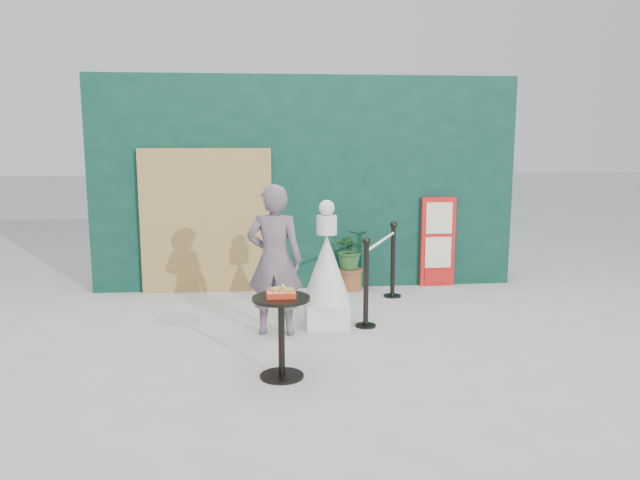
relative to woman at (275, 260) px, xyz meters
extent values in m
plane|color=#ADAAA5|center=(0.52, -0.94, -0.83)|extent=(60.00, 60.00, 0.00)
cube|color=#092C24|center=(0.52, 2.21, 0.67)|extent=(6.00, 0.30, 3.00)
cube|color=tan|center=(-0.88, 2.00, 0.17)|extent=(1.80, 0.08, 2.00)
imported|color=slate|center=(0.00, 0.00, 0.00)|extent=(0.66, 0.49, 1.66)
cube|color=red|center=(2.42, 2.02, -0.18)|extent=(0.50, 0.06, 1.30)
cube|color=beige|center=(2.42, 1.99, 0.17)|extent=(0.38, 0.02, 0.45)
cube|color=beige|center=(2.42, 1.99, -0.33)|extent=(0.38, 0.02, 0.45)
cube|color=red|center=(2.42, 1.99, -0.68)|extent=(0.38, 0.02, 0.18)
cube|color=beige|center=(0.60, 0.24, -0.70)|extent=(0.49, 0.49, 0.27)
cone|color=silver|center=(0.60, 0.24, -0.16)|extent=(0.57, 0.57, 0.80)
cylinder|color=silver|center=(0.60, 0.24, 0.34)|extent=(0.23, 0.23, 0.21)
sphere|color=white|center=(0.60, 0.24, 0.54)|extent=(0.18, 0.18, 0.18)
cylinder|color=black|center=(0.02, -1.27, -0.82)|extent=(0.40, 0.40, 0.02)
cylinder|color=black|center=(0.02, -1.27, -0.47)|extent=(0.06, 0.06, 0.72)
cylinder|color=black|center=(0.02, -1.27, -0.10)|extent=(0.52, 0.52, 0.03)
cube|color=red|center=(0.02, -1.27, -0.06)|extent=(0.26, 0.19, 0.05)
cube|color=red|center=(0.02, -1.27, -0.03)|extent=(0.24, 0.17, 0.00)
cube|color=#E39653|center=(-0.02, -1.26, -0.01)|extent=(0.15, 0.14, 0.02)
cube|color=gold|center=(0.07, -1.29, -0.01)|extent=(0.13, 0.13, 0.02)
cone|color=yellow|center=(0.04, -1.22, 0.00)|extent=(0.06, 0.06, 0.06)
cylinder|color=brown|center=(1.13, 1.89, -0.70)|extent=(0.31, 0.31, 0.26)
cylinder|color=brown|center=(1.13, 1.89, -0.55)|extent=(0.35, 0.35, 0.04)
imported|color=#235323|center=(1.13, 1.89, -0.24)|extent=(0.52, 0.45, 0.57)
cylinder|color=black|center=(1.04, 0.15, -0.82)|extent=(0.24, 0.24, 0.02)
cylinder|color=black|center=(1.04, 0.15, -0.35)|extent=(0.06, 0.06, 0.96)
sphere|color=black|center=(1.04, 0.15, 0.16)|extent=(0.09, 0.09, 0.09)
cylinder|color=black|center=(1.64, 1.45, -0.82)|extent=(0.24, 0.24, 0.02)
cylinder|color=black|center=(1.64, 1.45, -0.35)|extent=(0.06, 0.06, 0.96)
sphere|color=black|center=(1.64, 1.45, 0.16)|extent=(0.09, 0.09, 0.09)
cylinder|color=white|center=(1.34, 0.80, 0.05)|extent=(0.63, 1.31, 0.03)
camera|label=1|loc=(-0.19, -6.66, 1.33)|focal=35.00mm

